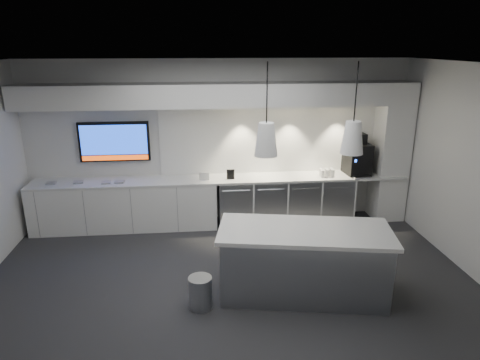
{
  "coord_description": "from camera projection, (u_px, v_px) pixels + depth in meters",
  "views": [
    {
      "loc": [
        -0.4,
        -5.27,
        3.25
      ],
      "look_at": [
        0.24,
        1.1,
        1.2
      ],
      "focal_mm": 32.0,
      "sensor_mm": 36.0,
      "label": 1
    }
  ],
  "objects": [
    {
      "name": "pendant_left",
      "position": [
        266.0,
        139.0,
        5.11
      ],
      "size": [
        0.28,
        0.28,
        1.1
      ],
      "color": "white",
      "rests_on": "ceiling"
    },
    {
      "name": "floor",
      "position": [
        231.0,
        285.0,
        6.02
      ],
      "size": [
        7.0,
        7.0,
        0.0
      ],
      "primitive_type": "plane",
      "color": "#2A2A2D",
      "rests_on": "ground"
    },
    {
      "name": "backsplash",
      "position": [
        284.0,
        138.0,
        8.01
      ],
      "size": [
        4.6,
        0.03,
        1.3
      ],
      "primitive_type": "cube",
      "color": "white",
      "rests_on": "wall_back"
    },
    {
      "name": "column",
      "position": [
        391.0,
        152.0,
        8.01
      ],
      "size": [
        0.55,
        0.55,
        2.6
      ],
      "primitive_type": "cube",
      "color": "white",
      "rests_on": "floor"
    },
    {
      "name": "left_base_cabinets",
      "position": [
        126.0,
        205.0,
        7.78
      ],
      "size": [
        3.3,
        0.63,
        0.86
      ],
      "primitive_type": "cube",
      "color": "white",
      "rests_on": "floor"
    },
    {
      "name": "island",
      "position": [
        303.0,
        262.0,
        5.67
      ],
      "size": [
        2.38,
        1.34,
        0.95
      ],
      "rotation": [
        0.0,
        0.0,
        -0.18
      ],
      "color": "#9B9EA3",
      "rests_on": "floor"
    },
    {
      "name": "wall_back",
      "position": [
        220.0,
        142.0,
        7.93
      ],
      "size": [
        7.0,
        0.0,
        7.0
      ],
      "primitive_type": "plane",
      "rotation": [
        1.57,
        0.0,
        0.0
      ],
      "color": "silver",
      "rests_on": "floor"
    },
    {
      "name": "tray_d",
      "position": [
        120.0,
        182.0,
        7.56
      ],
      "size": [
        0.16,
        0.16,
        0.02
      ],
      "primitive_type": "cube",
      "rotation": [
        0.0,
        0.0,
        -0.02
      ],
      "color": "gray",
      "rests_on": "back_counter"
    },
    {
      "name": "cup_cluster",
      "position": [
        327.0,
        173.0,
        7.88
      ],
      "size": [
        0.26,
        0.17,
        0.14
      ],
      "primitive_type": null,
      "color": "white",
      "rests_on": "back_counter"
    },
    {
      "name": "pendant_right",
      "position": [
        353.0,
        137.0,
        5.21
      ],
      "size": [
        0.28,
        0.28,
        1.1
      ],
      "color": "white",
      "rests_on": "ceiling"
    },
    {
      "name": "tray_c",
      "position": [
        106.0,
        182.0,
        7.52
      ],
      "size": [
        0.18,
        0.18,
        0.02
      ],
      "primitive_type": "cube",
      "rotation": [
        0.0,
        0.0,
        0.15
      ],
      "color": "gray",
      "rests_on": "back_counter"
    },
    {
      "name": "ceiling",
      "position": [
        229.0,
        65.0,
        5.11
      ],
      "size": [
        7.0,
        7.0,
        0.0
      ],
      "primitive_type": "plane",
      "rotation": [
        3.14,
        0.0,
        0.0
      ],
      "color": "black",
      "rests_on": "wall_back"
    },
    {
      "name": "bin",
      "position": [
        200.0,
        292.0,
        5.46
      ],
      "size": [
        0.33,
        0.33,
        0.43
      ],
      "primitive_type": "cylinder",
      "rotation": [
        0.0,
        0.0,
        0.11
      ],
      "color": "#9B9EA3",
      "rests_on": "floor"
    },
    {
      "name": "tray_b",
      "position": [
        78.0,
        182.0,
        7.54
      ],
      "size": [
        0.19,
        0.19,
        0.02
      ],
      "primitive_type": "cube",
      "rotation": [
        0.0,
        0.0,
        0.21
      ],
      "color": "gray",
      "rests_on": "back_counter"
    },
    {
      "name": "sign_white",
      "position": [
        204.0,
        176.0,
        7.67
      ],
      "size": [
        0.18,
        0.04,
        0.14
      ],
      "primitive_type": "cube",
      "rotation": [
        0.0,
        0.0,
        -0.11
      ],
      "color": "silver",
      "rests_on": "back_counter"
    },
    {
      "name": "fridge_unit_c",
      "position": [
        301.0,
        200.0,
        8.1
      ],
      "size": [
        0.6,
        0.61,
        0.85
      ],
      "primitive_type": "cube",
      "color": "#9B9EA3",
      "rests_on": "floor"
    },
    {
      "name": "fridge_unit_d",
      "position": [
        333.0,
        198.0,
        8.16
      ],
      "size": [
        0.6,
        0.61,
        0.85
      ],
      "primitive_type": "cube",
      "color": "#9B9EA3",
      "rests_on": "floor"
    },
    {
      "name": "fridge_unit_a",
      "position": [
        235.0,
        202.0,
        7.98
      ],
      "size": [
        0.6,
        0.61,
        0.85
      ],
      "primitive_type": "cube",
      "color": "#9B9EA3",
      "rests_on": "floor"
    },
    {
      "name": "wall_front",
      "position": [
        256.0,
        288.0,
        3.19
      ],
      "size": [
        7.0,
        0.0,
        7.0
      ],
      "primitive_type": "plane",
      "rotation": [
        -1.57,
        0.0,
        0.0
      ],
      "color": "silver",
      "rests_on": "floor"
    },
    {
      "name": "sign_black",
      "position": [
        231.0,
        174.0,
        7.72
      ],
      "size": [
        0.14,
        0.02,
        0.18
      ],
      "primitive_type": "cube",
      "rotation": [
        0.0,
        0.0,
        -0.0
      ],
      "color": "black",
      "rests_on": "back_counter"
    },
    {
      "name": "fridge_unit_b",
      "position": [
        268.0,
        201.0,
        8.04
      ],
      "size": [
        0.6,
        0.61,
        0.85
      ],
      "primitive_type": "cube",
      "color": "#9B9EA3",
      "rests_on": "floor"
    },
    {
      "name": "coffee_machine",
      "position": [
        357.0,
        157.0,
        7.98
      ],
      "size": [
        0.45,
        0.62,
        0.77
      ],
      "rotation": [
        0.0,
        0.0,
        0.07
      ],
      "color": "black",
      "rests_on": "back_counter"
    },
    {
      "name": "tray_a",
      "position": [
        51.0,
        183.0,
        7.48
      ],
      "size": [
        0.18,
        0.18,
        0.02
      ],
      "primitive_type": "cube",
      "rotation": [
        0.0,
        0.0,
        0.14
      ],
      "color": "gray",
      "rests_on": "back_counter"
    },
    {
      "name": "soffit",
      "position": [
        220.0,
        95.0,
        7.37
      ],
      "size": [
        6.9,
        0.6,
        0.4
      ],
      "primitive_type": "cube",
      "color": "white",
      "rests_on": "wall_back"
    },
    {
      "name": "back_counter",
      "position": [
        221.0,
        179.0,
        7.81
      ],
      "size": [
        6.8,
        0.65,
        0.04
      ],
      "primitive_type": "cube",
      "color": "silver",
      "rests_on": "left_base_cabinets"
    },
    {
      "name": "wall_tv",
      "position": [
        114.0,
        142.0,
        7.68
      ],
      "size": [
        1.25,
        0.07,
        0.72
      ],
      "color": "black",
      "rests_on": "wall_back"
    }
  ]
}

